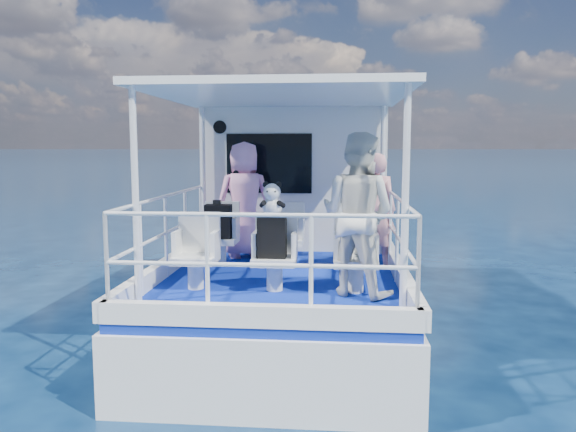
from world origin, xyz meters
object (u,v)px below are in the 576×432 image
Objects in this scene: passenger_port_fwd at (244,200)px; panda at (272,199)px; backpack_center at (272,237)px; passenger_stbd_aft at (357,214)px.

panda is (0.64, -1.96, 0.20)m from passenger_port_fwd.
passenger_port_fwd is 3.55× the size of backpack_center.
panda is at bearing -72.62° from backpack_center.
passenger_stbd_aft reaches higher than backpack_center.
backpack_center is 1.28× the size of panda.
passenger_stbd_aft is at bearing -2.01° from backpack_center.
passenger_port_fwd is at bearing -23.39° from passenger_stbd_aft.
backpack_center is (0.63, -1.93, -0.22)m from passenger_port_fwd.
passenger_stbd_aft is 0.97m from backpack_center.
passenger_stbd_aft is at bearing -0.58° from panda.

